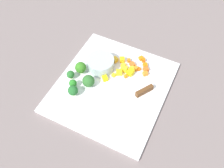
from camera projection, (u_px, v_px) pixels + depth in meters
ground_plane at (112, 88)px, 0.88m from camera, size 4.00×4.00×0.00m
cutting_board at (112, 87)px, 0.88m from camera, size 0.41×0.38×0.01m
prep_bowl at (101, 64)px, 0.91m from camera, size 0.10×0.10×0.04m
chef_knife at (132, 98)px, 0.84m from camera, size 0.25×0.17×0.02m
carrot_dice_0 at (136, 68)px, 0.91m from camera, size 0.02×0.02×0.02m
carrot_dice_1 at (126, 76)px, 0.89m from camera, size 0.02×0.02×0.01m
carrot_dice_2 at (132, 65)px, 0.92m from camera, size 0.03×0.03×0.01m
carrot_dice_3 at (129, 61)px, 0.94m from camera, size 0.02×0.02×0.01m
carrot_dice_4 at (139, 69)px, 0.91m from camera, size 0.02×0.02×0.01m
carrot_dice_5 at (145, 65)px, 0.92m from camera, size 0.02×0.02×0.01m
carrot_dice_6 at (124, 69)px, 0.91m from camera, size 0.02×0.02×0.01m
carrot_dice_7 at (143, 60)px, 0.93m from camera, size 0.02×0.02×0.01m
carrot_dice_8 at (146, 69)px, 0.91m from camera, size 0.02×0.02×0.01m
carrot_dice_9 at (145, 74)px, 0.90m from camera, size 0.02×0.02×0.01m
carrot_dice_10 at (141, 58)px, 0.94m from camera, size 0.02×0.02×0.01m
pepper_dice_0 at (122, 60)px, 0.93m from camera, size 0.03×0.02×0.02m
pepper_dice_1 at (130, 72)px, 0.90m from camera, size 0.03×0.02×0.02m
pepper_dice_2 at (105, 78)px, 0.88m from camera, size 0.03×0.03×0.02m
pepper_dice_3 at (125, 66)px, 0.92m from camera, size 0.02×0.02×0.01m
pepper_dice_4 at (132, 69)px, 0.91m from camera, size 0.02×0.02×0.01m
pepper_dice_5 at (120, 73)px, 0.90m from camera, size 0.03×0.03×0.02m
pepper_dice_6 at (124, 69)px, 0.91m from camera, size 0.02×0.02×0.02m
pepper_dice_7 at (115, 60)px, 0.93m from camera, size 0.02×0.02×0.02m
pepper_dice_8 at (114, 75)px, 0.90m from camera, size 0.01×0.01×0.01m
broccoli_floret_0 at (73, 83)px, 0.86m from camera, size 0.03×0.03×0.03m
broccoli_floret_1 at (81, 68)px, 0.89m from camera, size 0.04×0.04×0.05m
broccoli_floret_2 at (71, 75)px, 0.88m from camera, size 0.03×0.03×0.04m
broccoli_floret_3 at (88, 81)px, 0.86m from camera, size 0.04×0.04×0.05m
broccoli_floret_4 at (73, 91)px, 0.83m from camera, size 0.03×0.03×0.04m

